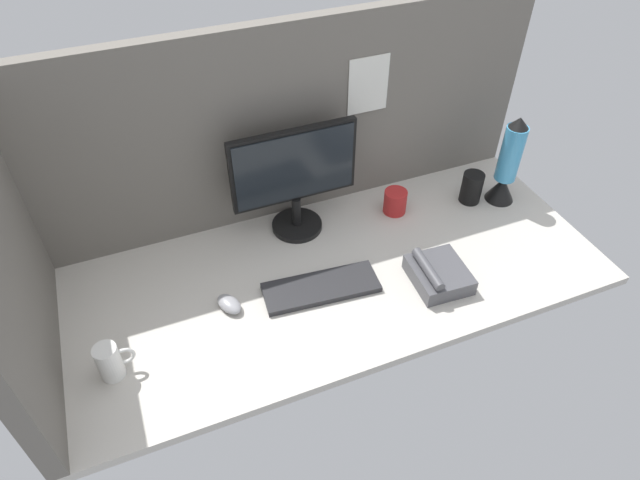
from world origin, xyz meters
TOP-DOWN VIEW (x-y plane):
  - ground_plane at (0.00, 0.00)cm, footprint 180.00×80.00cm
  - cubicle_wall_back at (0.05, 37.49)cm, footprint 180.00×5.50cm
  - cubicle_wall_side at (-87.50, 0.00)cm, footprint 5.00×80.00cm
  - monitor at (-2.66, 25.13)cm, footprint 43.70×18.00cm
  - keyboard at (-6.08, -6.96)cm, footprint 38.07×16.48cm
  - mouse at (-35.26, -3.30)cm, footprint 8.88×11.02cm
  - mug_red_plastic at (34.10, 19.41)cm, footprint 8.45×8.45cm
  - mug_ceramic_white at (-71.25, -14.70)cm, footprint 10.44×6.60cm
  - mug_black_travel at (63.59, 14.43)cm, footprint 7.87×7.87cm
  - lava_lamp at (74.75, 10.99)cm, footprint 10.75×10.75cm
  - desk_phone at (30.31, -17.56)cm, footprint 18.12×20.00cm

SIDE VIEW (x-z plane):
  - ground_plane at x=0.00cm, z-range -3.00..0.00cm
  - keyboard at x=-6.08cm, z-range 0.00..2.00cm
  - mouse at x=-35.26cm, z-range 0.00..3.40cm
  - desk_phone at x=30.31cm, z-range -1.21..7.59cm
  - mug_red_plastic at x=34.10cm, z-range 0.00..8.95cm
  - mug_ceramic_white at x=-71.25cm, z-range 0.04..11.61cm
  - mug_black_travel at x=63.59cm, z-range 0.00..12.05cm
  - lava_lamp at x=74.75cm, z-range -2.83..32.36cm
  - monitor at x=-2.66cm, z-range 2.31..42.19cm
  - cubicle_wall_side at x=-87.50cm, z-range 0.00..69.99cm
  - cubicle_wall_back at x=0.05cm, z-range 0.02..70.01cm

